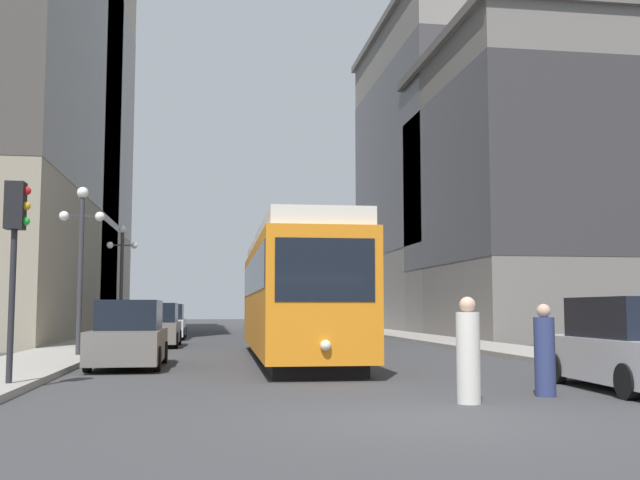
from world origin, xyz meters
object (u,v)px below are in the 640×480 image
object	(u,v)px
parked_car_left_far	(167,323)
parked_car_right_far	(630,347)
lamp_post_left_near	(81,243)
pedestrian_crossing_near	(468,354)
transit_bus	(320,302)
parked_car_left_near	(129,336)
parked_car_left_mid	(157,326)
lamp_post_left_far	(122,264)
streetcar	(294,292)
pedestrian_crossing_far	(545,353)
traffic_light_near_left	(15,227)

from	to	relation	value
parked_car_left_far	parked_car_right_far	bearing A→B (deg)	-68.51
parked_car_right_far	lamp_post_left_near	distance (m)	16.49
parked_car_right_far	lamp_post_left_near	xyz separation A→B (m)	(-12.22, 10.71, 2.81)
parked_car_left_far	lamp_post_left_near	bearing A→B (deg)	-97.12
pedestrian_crossing_near	lamp_post_left_near	size ratio (longest dim) A/B	0.34
transit_bus	parked_car_left_near	bearing A→B (deg)	-114.04
parked_car_left_mid	parked_car_right_far	distance (m)	21.00
pedestrian_crossing_near	lamp_post_left_far	size ratio (longest dim) A/B	0.34
parked_car_left_near	parked_car_right_far	bearing A→B (deg)	-35.12
streetcar	pedestrian_crossing_near	distance (m)	11.22
parked_car_left_far	lamp_post_left_far	size ratio (longest dim) A/B	0.94
transit_bus	parked_car_right_far	world-z (taller)	transit_bus
transit_bus	pedestrian_crossing_far	distance (m)	28.54
parked_car_left_near	lamp_post_left_far	world-z (taller)	lamp_post_left_far
transit_bus	parked_car_right_far	xyz separation A→B (m)	(2.02, -27.85, -1.10)
lamp_post_left_near	lamp_post_left_far	world-z (taller)	lamp_post_left_far
pedestrian_crossing_near	transit_bus	bearing A→B (deg)	-166.64
parked_car_left_near	lamp_post_left_near	world-z (taller)	lamp_post_left_near
streetcar	lamp_post_left_near	size ratio (longest dim) A/B	2.73
parked_car_left_near	parked_car_left_far	world-z (taller)	same
pedestrian_crossing_near	lamp_post_left_near	distance (m)	15.04
pedestrian_crossing_near	traffic_light_near_left	size ratio (longest dim) A/B	0.45
traffic_light_near_left	transit_bus	bearing A→B (deg)	69.10
transit_bus	parked_car_left_near	world-z (taller)	transit_bus
parked_car_left_near	lamp_post_left_far	size ratio (longest dim) A/B	0.88
parked_car_right_far	traffic_light_near_left	distance (m)	12.35
parked_car_left_near	lamp_post_left_far	bearing A→B (deg)	97.60
parked_car_left_far	pedestrian_crossing_far	bearing A→B (deg)	-73.00
parked_car_right_far	parked_car_left_mid	bearing A→B (deg)	-58.48
parked_car_left_mid	parked_car_left_far	bearing A→B (deg)	90.62
parked_car_left_mid	lamp_post_left_near	xyz separation A→B (m)	(-1.90, -7.59, 2.81)
lamp_post_left_far	parked_car_right_far	bearing A→B (deg)	-60.79
lamp_post_left_far	parked_car_left_near	bearing A→B (deg)	-82.56
streetcar	parked_car_left_mid	bearing A→B (deg)	119.42
parked_car_left_mid	pedestrian_crossing_far	distance (m)	20.66
streetcar	parked_car_right_far	size ratio (longest dim) A/B	3.09
traffic_light_near_left	lamp_post_left_far	xyz separation A→B (m)	(-0.22, 20.12, 0.45)
streetcar	lamp_post_left_far	world-z (taller)	lamp_post_left_far
parked_car_left_near	parked_car_left_far	xyz separation A→B (m)	(-0.00, 18.80, 0.00)
parked_car_right_far	pedestrian_crossing_far	bearing A→B (deg)	19.76
parked_car_left_mid	traffic_light_near_left	distance (m)	16.81
parked_car_left_far	pedestrian_crossing_near	world-z (taller)	parked_car_left_far
pedestrian_crossing_far	lamp_post_left_near	size ratio (longest dim) A/B	0.32
transit_bus	traffic_light_near_left	xyz separation A→B (m)	(-9.98, -26.13, 1.25)
streetcar	pedestrian_crossing_far	size ratio (longest dim) A/B	8.62
parked_car_left_mid	lamp_post_left_far	size ratio (longest dim) A/B	0.83
parked_car_left_far	transit_bus	bearing A→B (deg)	11.87
pedestrian_crossing_far	traffic_light_near_left	xyz separation A→B (m)	(-9.91, 2.40, 2.42)
parked_car_left_far	traffic_light_near_left	distance (m)	24.54
transit_bus	parked_car_left_far	world-z (taller)	transit_bus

